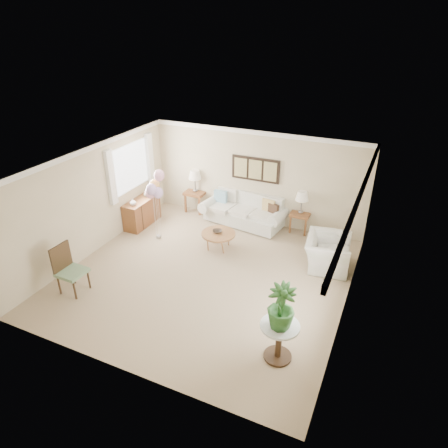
% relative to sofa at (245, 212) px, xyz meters
% --- Properties ---
extents(ground_plane, '(6.00, 6.00, 0.00)m').
position_rel_sofa_xyz_m(ground_plane, '(0.19, -2.74, -0.34)').
color(ground_plane, tan).
extents(room_shell, '(6.04, 6.04, 2.60)m').
position_rel_sofa_xyz_m(room_shell, '(0.08, -2.65, 1.28)').
color(room_shell, beige).
rests_on(room_shell, ground).
extents(wall_art_triptych, '(1.35, 0.06, 0.65)m').
position_rel_sofa_xyz_m(wall_art_triptych, '(0.19, 0.22, 1.21)').
color(wall_art_triptych, black).
rests_on(wall_art_triptych, ground).
extents(sofa, '(2.47, 1.16, 0.87)m').
position_rel_sofa_xyz_m(sofa, '(0.00, 0.00, 0.00)').
color(sofa, beige).
rests_on(sofa, ground).
extents(end_table_left, '(0.58, 0.53, 0.63)m').
position_rel_sofa_xyz_m(end_table_left, '(-1.62, 0.14, 0.19)').
color(end_table_left, brown).
rests_on(end_table_left, ground).
extents(end_table_right, '(0.51, 0.47, 0.56)m').
position_rel_sofa_xyz_m(end_table_right, '(1.53, 0.15, 0.12)').
color(end_table_right, brown).
rests_on(end_table_right, ground).
extents(lamp_left, '(0.37, 0.37, 0.65)m').
position_rel_sofa_xyz_m(lamp_left, '(-1.62, 0.14, 0.78)').
color(lamp_left, gray).
rests_on(lamp_left, end_table_left).
extents(lamp_right, '(0.34, 0.34, 0.61)m').
position_rel_sofa_xyz_m(lamp_right, '(1.53, 0.15, 0.68)').
color(lamp_right, gray).
rests_on(lamp_right, end_table_right).
extents(coffee_table, '(0.85, 0.85, 0.43)m').
position_rel_sofa_xyz_m(coffee_table, '(-0.08, -1.55, 0.05)').
color(coffee_table, olive).
rests_on(coffee_table, ground).
extents(decor_bowl, '(0.30, 0.30, 0.06)m').
position_rel_sofa_xyz_m(decor_bowl, '(-0.11, -1.54, 0.11)').
color(decor_bowl, '#322820').
rests_on(decor_bowl, coffee_table).
extents(armchair, '(1.11, 1.23, 0.73)m').
position_rel_sofa_xyz_m(armchair, '(2.55, -1.25, 0.02)').
color(armchair, beige).
rests_on(armchair, ground).
extents(side_table, '(0.66, 0.66, 0.71)m').
position_rel_sofa_xyz_m(side_table, '(2.39, -4.42, 0.19)').
color(side_table, silver).
rests_on(side_table, ground).
extents(potted_plant, '(0.53, 0.53, 0.80)m').
position_rel_sofa_xyz_m(potted_plant, '(2.39, -4.46, 0.77)').
color(potted_plant, '#1F511C').
rests_on(potted_plant, side_table).
extents(accent_chair, '(0.54, 0.54, 1.07)m').
position_rel_sofa_xyz_m(accent_chair, '(-2.16, -4.41, 0.21)').
color(accent_chair, slate).
rests_on(accent_chair, ground).
extents(credenza, '(0.46, 1.20, 0.74)m').
position_rel_sofa_xyz_m(credenza, '(-2.57, -1.24, 0.03)').
color(credenza, brown).
rests_on(credenza, ground).
extents(vase_white, '(0.19, 0.19, 0.18)m').
position_rel_sofa_xyz_m(vase_white, '(-2.55, -1.61, 0.48)').
color(vase_white, silver).
rests_on(vase_white, credenza).
extents(vase_sage, '(0.18, 0.18, 0.17)m').
position_rel_sofa_xyz_m(vase_sage, '(-2.55, -0.97, 0.48)').
color(vase_sage, '#B1C1A3').
rests_on(vase_sage, credenza).
extents(balloon_cluster, '(0.49, 0.47, 1.90)m').
position_rel_sofa_xyz_m(balloon_cluster, '(-1.71, -1.75, 1.09)').
color(balloon_cluster, gray).
rests_on(balloon_cluster, ground).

